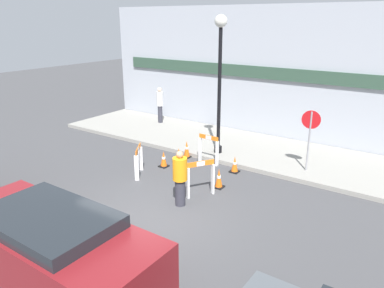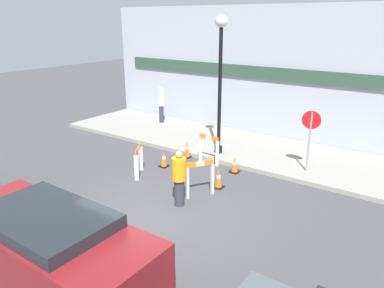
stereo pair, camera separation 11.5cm
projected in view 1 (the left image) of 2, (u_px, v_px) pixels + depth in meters
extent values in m
plane|color=#424244|center=(148.00, 222.00, 9.59)|extent=(60.00, 60.00, 0.00)
cube|color=gray|center=(257.00, 150.00, 14.58)|extent=(18.00, 3.85, 0.15)
cube|color=#A3A8B2|center=(282.00, 75.00, 15.29)|extent=(18.00, 0.12, 5.50)
cube|color=#2D4738|center=(281.00, 74.00, 15.18)|extent=(16.20, 0.10, 0.50)
cylinder|color=black|center=(218.00, 149.00, 14.09)|extent=(0.29, 0.29, 0.24)
cylinder|color=black|center=(219.00, 93.00, 13.40)|extent=(0.13, 0.13, 4.54)
sphere|color=silver|center=(221.00, 21.00, 12.63)|extent=(0.44, 0.44, 0.44)
cylinder|color=gray|center=(309.00, 142.00, 12.14)|extent=(0.06, 0.06, 2.01)
cylinder|color=red|center=(311.00, 120.00, 11.91)|extent=(0.60, 0.11, 0.60)
cube|color=white|center=(141.00, 159.00, 12.72)|extent=(0.14, 0.12, 0.84)
cube|color=white|center=(137.00, 168.00, 11.91)|extent=(0.14, 0.12, 0.84)
cube|color=orange|center=(138.00, 149.00, 12.16)|extent=(0.52, 0.77, 0.15)
cube|color=white|center=(138.00, 149.00, 12.16)|extent=(0.18, 0.24, 0.14)
cube|color=white|center=(188.00, 183.00, 10.71)|extent=(0.14, 0.12, 0.94)
cube|color=white|center=(213.00, 179.00, 10.99)|extent=(0.14, 0.12, 0.94)
cube|color=orange|center=(201.00, 164.00, 10.68)|extent=(0.48, 0.73, 0.15)
cube|color=white|center=(201.00, 164.00, 10.68)|extent=(0.16, 0.23, 0.14)
cube|color=white|center=(217.00, 154.00, 13.09)|extent=(0.07, 0.13, 0.91)
cube|color=white|center=(200.00, 149.00, 13.50)|extent=(0.07, 0.13, 0.91)
cube|color=orange|center=(209.00, 137.00, 13.13)|extent=(0.80, 0.06, 0.15)
cube|color=white|center=(209.00, 137.00, 13.13)|extent=(0.24, 0.04, 0.14)
cube|color=black|center=(179.00, 161.00, 13.65)|extent=(0.30, 0.30, 0.04)
cone|color=orange|center=(179.00, 154.00, 13.57)|extent=(0.23, 0.22, 0.46)
cylinder|color=white|center=(179.00, 154.00, 13.56)|extent=(0.13, 0.13, 0.06)
cube|color=black|center=(164.00, 166.00, 13.14)|extent=(0.30, 0.30, 0.04)
cone|color=orange|center=(164.00, 158.00, 13.05)|extent=(0.22, 0.22, 0.53)
cylinder|color=white|center=(164.00, 158.00, 13.04)|extent=(0.13, 0.13, 0.07)
cube|color=black|center=(187.00, 157.00, 14.05)|extent=(0.30, 0.30, 0.04)
cone|color=orange|center=(187.00, 149.00, 13.94)|extent=(0.22, 0.22, 0.60)
cylinder|color=white|center=(187.00, 148.00, 13.93)|extent=(0.13, 0.13, 0.08)
cube|color=black|center=(234.00, 171.00, 12.68)|extent=(0.30, 0.30, 0.04)
cone|color=orange|center=(235.00, 164.00, 12.59)|extent=(0.22, 0.22, 0.52)
cylinder|color=white|center=(235.00, 163.00, 12.58)|extent=(0.13, 0.13, 0.07)
cube|color=black|center=(219.00, 187.00, 11.53)|extent=(0.30, 0.30, 0.04)
cone|color=orange|center=(219.00, 178.00, 11.43)|extent=(0.23, 0.22, 0.57)
cylinder|color=white|center=(219.00, 177.00, 11.42)|extent=(0.13, 0.13, 0.08)
cylinder|color=#33333D|center=(180.00, 192.00, 10.34)|extent=(0.40, 0.40, 0.76)
cylinder|color=orange|center=(180.00, 169.00, 10.11)|extent=(0.55, 0.55, 0.64)
sphere|color=tan|center=(180.00, 155.00, 9.98)|extent=(0.27, 0.27, 0.19)
cylinder|color=#33333D|center=(160.00, 114.00, 18.06)|extent=(0.27, 0.27, 0.82)
cylinder|color=silver|center=(160.00, 99.00, 17.82)|extent=(0.38, 0.38, 0.69)
sphere|color=beige|center=(160.00, 90.00, 17.68)|extent=(0.24, 0.24, 0.20)
cube|color=maroon|center=(52.00, 250.00, 7.00)|extent=(4.60, 1.77, 1.06)
cube|color=#1E2328|center=(49.00, 225.00, 6.83)|extent=(2.53, 1.63, 0.49)
cylinder|color=black|center=(142.00, 276.00, 7.09)|extent=(0.60, 0.18, 0.60)
cylinder|color=black|center=(50.00, 231.00, 8.62)|extent=(0.60, 0.18, 0.60)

